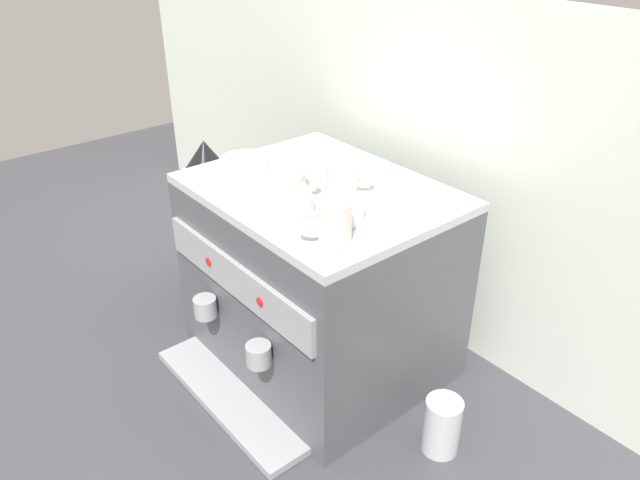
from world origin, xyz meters
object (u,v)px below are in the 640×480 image
(ceramic_cup_1, at_px, (333,223))
(ceramic_bowl_2, at_px, (341,211))
(milk_pitcher, at_px, (442,425))
(espresso_machine, at_px, (319,278))
(coffee_grinder, at_px, (211,217))
(ceramic_cup_0, at_px, (289,178))
(ceramic_bowl_0, at_px, (246,167))
(ceramic_bowl_1, at_px, (288,205))
(ceramic_cup_2, at_px, (344,176))

(ceramic_cup_1, relative_size, ceramic_bowl_2, 1.03)
(ceramic_bowl_2, relative_size, milk_pitcher, 0.70)
(espresso_machine, distance_m, ceramic_bowl_2, 0.31)
(coffee_grinder, bearing_deg, ceramic_cup_0, -4.50)
(ceramic_cup_0, height_order, ceramic_bowl_0, ceramic_cup_0)
(ceramic_cup_1, relative_size, ceramic_bowl_0, 0.81)
(ceramic_cup_0, bearing_deg, ceramic_bowl_2, 0.06)
(ceramic_bowl_1, bearing_deg, coffee_grinder, 169.35)
(ceramic_cup_1, bearing_deg, ceramic_bowl_0, 172.60)
(espresso_machine, bearing_deg, ceramic_cup_0, -113.78)
(espresso_machine, bearing_deg, milk_pitcher, 0.63)
(ceramic_cup_1, height_order, ceramic_cup_2, ceramic_cup_1)
(milk_pitcher, bearing_deg, ceramic_cup_1, -146.01)
(ceramic_bowl_1, xyz_separation_m, ceramic_bowl_2, (0.10, 0.06, 0.00))
(espresso_machine, relative_size, coffee_grinder, 1.25)
(ceramic_cup_1, relative_size, ceramic_bowl_1, 0.90)
(ceramic_cup_1, distance_m, ceramic_bowl_0, 0.38)
(coffee_grinder, height_order, milk_pitcher, coffee_grinder)
(espresso_machine, relative_size, ceramic_cup_2, 6.22)
(espresso_machine, xyz_separation_m, ceramic_cup_0, (-0.03, -0.06, 0.28))
(coffee_grinder, bearing_deg, ceramic_bowl_2, -3.22)
(ceramic_bowl_1, bearing_deg, milk_pitcher, 19.66)
(ceramic_bowl_0, bearing_deg, ceramic_cup_1, -7.40)
(ceramic_cup_1, xyz_separation_m, milk_pitcher, (0.21, 0.14, -0.46))
(ceramic_bowl_2, bearing_deg, ceramic_bowl_1, -146.53)
(ceramic_cup_0, relative_size, ceramic_bowl_0, 0.91)
(ceramic_bowl_0, relative_size, milk_pitcher, 0.89)
(ceramic_cup_2, bearing_deg, ceramic_bowl_0, -149.69)
(espresso_machine, height_order, ceramic_bowl_2, ceramic_bowl_2)
(ceramic_bowl_0, height_order, milk_pitcher, ceramic_bowl_0)
(ceramic_bowl_0, bearing_deg, ceramic_cup_2, 30.31)
(espresso_machine, xyz_separation_m, ceramic_bowl_1, (0.05, -0.13, 0.26))
(ceramic_cup_0, height_order, ceramic_cup_2, ceramic_cup_2)
(espresso_machine, bearing_deg, ceramic_bowl_1, -67.75)
(espresso_machine, distance_m, coffee_grinder, 0.48)
(ceramic_cup_0, relative_size, ceramic_cup_1, 1.11)
(ceramic_bowl_0, xyz_separation_m, milk_pitcher, (0.59, 0.09, -0.44))
(espresso_machine, xyz_separation_m, ceramic_cup_1, (0.21, -0.14, 0.29))
(espresso_machine, xyz_separation_m, ceramic_bowl_0, (-0.17, -0.09, 0.27))
(ceramic_cup_0, distance_m, ceramic_bowl_2, 0.18)
(ceramic_bowl_0, relative_size, ceramic_bowl_2, 1.27)
(ceramic_bowl_2, relative_size, coffee_grinder, 0.20)
(ceramic_bowl_1, relative_size, milk_pitcher, 0.80)
(ceramic_cup_2, height_order, ceramic_bowl_2, ceramic_cup_2)
(espresso_machine, xyz_separation_m, ceramic_cup_2, (0.05, 0.04, 0.28))
(espresso_machine, xyz_separation_m, milk_pitcher, (0.42, 0.00, -0.18))
(espresso_machine, relative_size, ceramic_cup_1, 6.06)
(ceramic_bowl_1, distance_m, milk_pitcher, 0.59)
(ceramic_bowl_0, relative_size, coffee_grinder, 0.25)
(milk_pitcher, bearing_deg, ceramic_bowl_0, -171.05)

